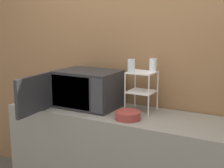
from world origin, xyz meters
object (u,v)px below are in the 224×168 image
at_px(microwave, 85,89).
at_px(glass_front_left, 131,66).
at_px(glass_back_right, 153,65).
at_px(bowl, 128,115).
at_px(dish_rack, 142,83).

distance_m(microwave, glass_front_left, 0.49).
height_order(glass_back_right, bowl, glass_back_right).
bearing_deg(glass_back_right, glass_front_left, -136.46).
relative_size(glass_back_right, bowl, 0.54).
xyz_separation_m(dish_rack, glass_front_left, (-0.07, -0.07, 0.15)).
bearing_deg(dish_rack, glass_front_left, -134.41).
height_order(dish_rack, bowl, dish_rack).
xyz_separation_m(microwave, bowl, (0.49, -0.14, -0.13)).
bearing_deg(microwave, dish_rack, 13.67).
relative_size(microwave, glass_back_right, 7.46).
xyz_separation_m(microwave, glass_front_left, (0.42, 0.05, 0.23)).
bearing_deg(dish_rack, glass_back_right, 41.54).
bearing_deg(microwave, bowl, -15.49).
height_order(dish_rack, glass_front_left, glass_front_left).
distance_m(microwave, glass_back_right, 0.64).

